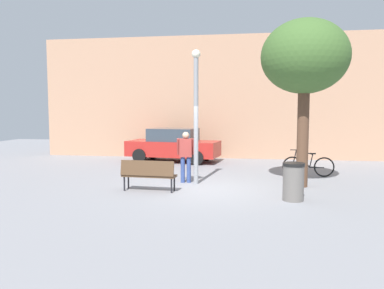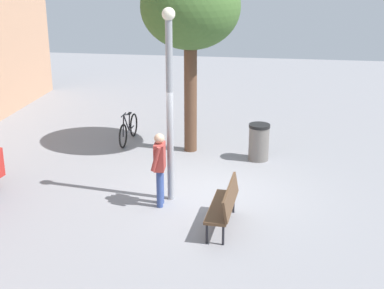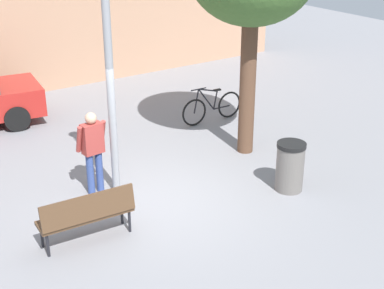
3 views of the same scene
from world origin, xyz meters
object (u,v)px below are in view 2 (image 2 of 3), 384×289
(plaza_tree, at_px, (190,9))
(person_by_lamppost, at_px, (160,164))
(bicycle_black, at_px, (128,129))
(lamppost, at_px, (170,96))
(park_bench, at_px, (225,203))
(trash_bin, at_px, (259,142))

(plaza_tree, bearing_deg, person_by_lamppost, 178.17)
(person_by_lamppost, height_order, bicycle_black, person_by_lamppost)
(lamppost, bearing_deg, plaza_tree, 0.95)
(park_bench, height_order, plaza_tree, plaza_tree)
(person_by_lamppost, height_order, plaza_tree, plaza_tree)
(park_bench, bearing_deg, trash_bin, -7.46)
(plaza_tree, relative_size, bicycle_black, 2.82)
(person_by_lamppost, bearing_deg, lamppost, -25.43)
(bicycle_black, distance_m, trash_bin, 3.98)
(lamppost, height_order, plaza_tree, plaza_tree)
(person_by_lamppost, xyz_separation_m, trash_bin, (3.21, -2.05, -0.46))
(bicycle_black, height_order, trash_bin, trash_bin)
(park_bench, distance_m, bicycle_black, 6.01)
(person_by_lamppost, height_order, trash_bin, person_by_lamppost)
(park_bench, bearing_deg, plaza_tree, 17.19)
(lamppost, bearing_deg, person_by_lamppost, 154.57)
(plaza_tree, bearing_deg, trash_bin, -103.58)
(lamppost, height_order, park_bench, lamppost)
(person_by_lamppost, relative_size, trash_bin, 1.67)
(lamppost, xyz_separation_m, trash_bin, (2.85, -1.88, -1.92))
(lamppost, relative_size, person_by_lamppost, 2.56)
(person_by_lamppost, relative_size, bicycle_black, 0.92)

